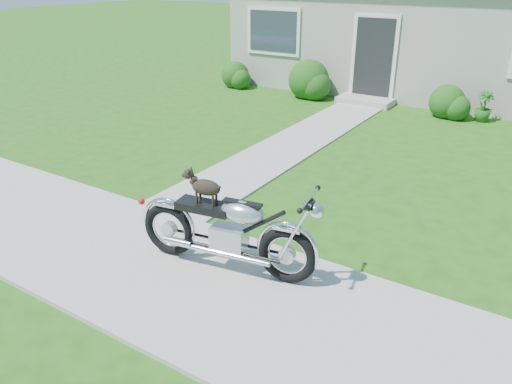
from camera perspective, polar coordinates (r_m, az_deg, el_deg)
ground at (r=5.71m, az=-5.62°, el=-10.37°), size 80.00×80.00×0.00m
sidewalk at (r=5.69m, az=-5.63°, el=-10.20°), size 24.00×2.20×0.04m
walkway at (r=10.25m, az=4.93°, el=5.88°), size 1.20×8.00×0.03m
house at (r=15.95m, az=22.99°, el=18.62°), size 12.60×7.03×4.50m
shrub_row at (r=12.82m, az=18.45°, el=10.35°), size 10.42×1.09×1.09m
potted_plant_left at (r=13.98m, az=5.56°, el=12.30°), size 0.65×0.72×0.72m
potted_plant_right at (r=12.63m, az=24.58°, el=8.89°), size 0.54×0.54×0.70m
motorcycle_with_dog at (r=5.63m, az=-3.20°, el=-4.26°), size 2.21×0.69×1.15m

